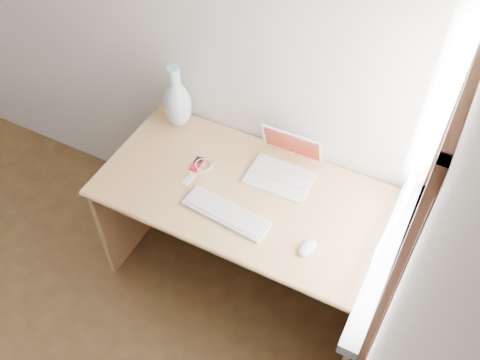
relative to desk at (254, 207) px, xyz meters
The scene contains 10 objects.
back_wall 1.27m from the desk, 163.78° to the left, with size 3.50×0.04×2.60m, color silver.
window 1.06m from the desk, 12.65° to the right, with size 0.11×0.99×1.10m.
desk is the anchor object (origin of this frame).
laptop 0.31m from the desk, 44.41° to the left, with size 0.32×0.26×0.21m.
external_keyboard 0.34m from the desk, 95.03° to the right, with size 0.43×0.17×0.02m.
mouse 0.53m from the desk, 34.47° to the right, with size 0.06×0.10×0.04m, color white.
ipod 0.38m from the desk, behind, with size 0.05×0.10×0.01m.
cable_coil 0.36m from the desk, behind, with size 0.12×0.12×0.01m, color white.
remote 0.39m from the desk, 153.24° to the right, with size 0.03×0.08×0.01m, color white.
vase 0.67m from the desk, 162.07° to the left, with size 0.14×0.14×0.37m.
Camera 1 is at (1.70, -0.10, 2.72)m, focal length 40.00 mm.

